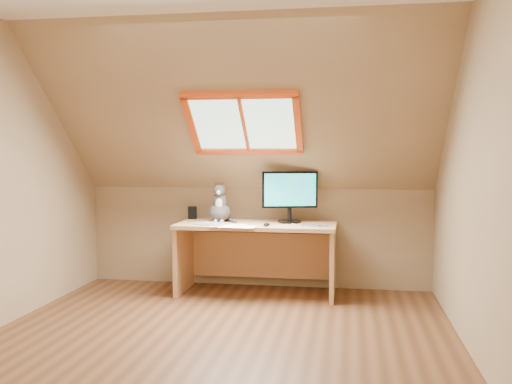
# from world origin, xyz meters

# --- Properties ---
(ground) EXTENTS (3.50, 3.50, 0.00)m
(ground) POSITION_xyz_m (0.00, 0.00, 0.00)
(ground) COLOR brown
(ground) RESTS_ON ground
(room_shell) EXTENTS (3.52, 3.52, 2.41)m
(room_shell) POSITION_xyz_m (0.00, -0.09, 1.43)
(room_shell) COLOR tan
(room_shell) RESTS_ON ground
(desk) EXTENTS (1.51, 0.66, 0.69)m
(desk) POSITION_xyz_m (0.06, 1.45, 0.47)
(desk) COLOR tan
(desk) RESTS_ON ground
(monitor) EXTENTS (0.53, 0.23, 0.49)m
(monitor) POSITION_xyz_m (0.37, 1.47, 0.97)
(monitor) COLOR black
(monitor) RESTS_ON desk
(cat) EXTENTS (0.23, 0.27, 0.39)m
(cat) POSITION_xyz_m (-0.32, 1.44, 0.83)
(cat) COLOR #494340
(cat) RESTS_ON desk
(desk_speaker) EXTENTS (0.11, 0.11, 0.12)m
(desk_speaker) POSITION_xyz_m (-0.65, 1.63, 0.75)
(desk_speaker) COLOR black
(desk_speaker) RESTS_ON desk
(graphics_tablet) EXTENTS (0.35, 0.30, 0.01)m
(graphics_tablet) POSITION_xyz_m (-0.33, 1.21, 0.70)
(graphics_tablet) COLOR #B2B2B7
(graphics_tablet) RESTS_ON desk
(mouse) EXTENTS (0.07, 0.10, 0.03)m
(mouse) POSITION_xyz_m (0.19, 1.17, 0.70)
(mouse) COLOR black
(mouse) RESTS_ON desk
(papers) EXTENTS (0.35, 0.30, 0.01)m
(papers) POSITION_xyz_m (-0.12, 1.12, 0.69)
(papers) COLOR white
(papers) RESTS_ON desk
(cables) EXTENTS (0.51, 0.26, 0.01)m
(cables) POSITION_xyz_m (0.52, 1.26, 0.69)
(cables) COLOR silver
(cables) RESTS_ON desk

